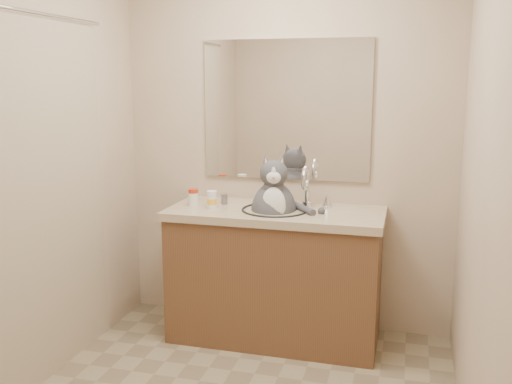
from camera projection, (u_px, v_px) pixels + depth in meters
The scene contains 8 objects.
room at pixel (227, 180), 2.57m from camera, with size 2.22×2.52×2.42m.
vanity at pixel (275, 272), 3.62m from camera, with size 1.34×0.59×1.12m.
mirror at pixel (286, 110), 3.69m from camera, with size 1.10×0.02×0.90m, color white.
shower_curtain at pixel (41, 199), 2.96m from camera, with size 0.02×1.30×1.93m.
cat at pixel (274, 207), 3.52m from camera, with size 0.45×0.36×0.56m.
pill_bottle_redcap at pixel (193, 197), 3.64m from camera, with size 0.08×0.08×0.11m.
pill_bottle_orange at pixel (212, 200), 3.57m from camera, with size 0.07×0.07×0.11m.
grey_canister at pixel (224, 199), 3.69m from camera, with size 0.05×0.05×0.07m.
Camera 1 is at (0.79, -2.40, 1.64)m, focal length 40.00 mm.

